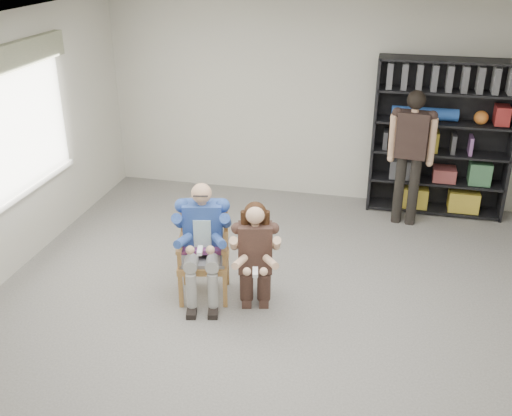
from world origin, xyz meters
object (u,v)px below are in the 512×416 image
(armchair, at_px, (204,254))
(kneeling_woman, at_px, (255,258))
(seated_man, at_px, (203,242))
(bookshelf, at_px, (441,139))
(standing_man, at_px, (410,160))

(armchair, distance_m, kneeling_woman, 0.60)
(armchair, bearing_deg, kneeling_woman, -24.80)
(seated_man, distance_m, bookshelf, 3.71)
(seated_man, bearing_deg, kneeling_woman, -24.80)
(seated_man, bearing_deg, bookshelf, 35.34)
(armchair, height_order, standing_man, standing_man)
(armchair, relative_size, standing_man, 0.55)
(seated_man, relative_size, bookshelf, 0.61)
(seated_man, distance_m, kneeling_woman, 0.59)
(armchair, distance_m, bookshelf, 3.72)
(armchair, height_order, seated_man, seated_man)
(kneeling_woman, bearing_deg, armchair, 155.20)
(seated_man, distance_m, standing_man, 3.09)
(kneeling_woman, relative_size, standing_man, 0.66)
(kneeling_woman, height_order, standing_man, standing_man)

